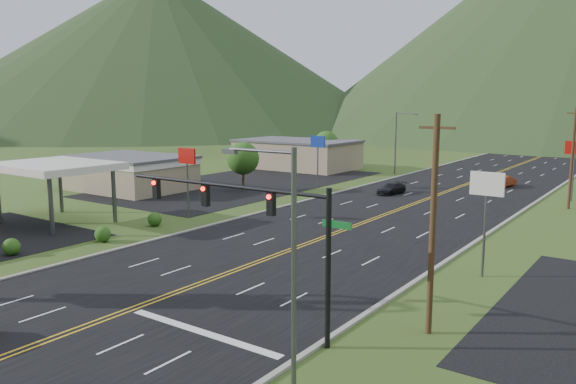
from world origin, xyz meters
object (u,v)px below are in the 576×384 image
Objects in this scene: traffic_signal at (253,216)px; gas_canopy at (54,168)px; streetlight_east at (286,254)px; car_red_far at (504,181)px; car_dark_mid at (391,189)px; streetlight_west at (398,139)px.

gas_canopy is (-28.48, 8.00, -0.46)m from traffic_signal.
traffic_signal is at bearing 139.61° from streetlight_east.
traffic_signal is 3.05× the size of car_red_far.
car_red_far is at bearing 63.96° from car_dark_mid.
streetlight_east is 1.00× the size of streetlight_west.
traffic_signal is 40.85m from car_dark_mid.
streetlight_east is 2.11× the size of car_dark_mid.
car_red_far is at bearing -13.28° from streetlight_west.
traffic_signal is at bearing 100.76° from car_red_far.
gas_canopy is at bearing 164.30° from traffic_signal.
gas_canopy is (-33.18, 12.00, -0.31)m from streetlight_east.
car_red_far is at bearing 92.22° from traffic_signal.
streetlight_west reaches higher than car_red_far.
streetlight_east reaches higher than gas_canopy.
streetlight_east is at bearing -40.39° from traffic_signal.
car_red_far is (16.14, -3.81, -4.47)m from streetlight_west.
streetlight_west is 2.11× the size of car_dark_mid.
traffic_signal is at bearing -72.03° from streetlight_west.
traffic_signal is 29.59m from gas_canopy.
gas_canopy is 35.80m from car_dark_mid.
car_red_far is at bearing 59.09° from gas_canopy.
streetlight_east reaches higher than car_red_far.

